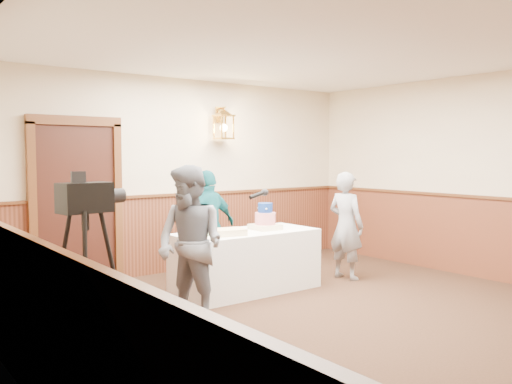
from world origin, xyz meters
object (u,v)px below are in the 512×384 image
(tv_camera_rig, at_px, (87,295))
(display_table, at_px, (246,261))
(sheet_cake_yellow, at_px, (229,232))
(baker, at_px, (346,226))
(assistant_p, at_px, (209,226))
(tiered_cake, at_px, (265,219))
(interviewer, at_px, (191,245))
(sheet_cake_green, at_px, (195,233))

(tv_camera_rig, bearing_deg, display_table, 22.39)
(sheet_cake_yellow, height_order, baker, baker)
(display_table, height_order, assistant_p, assistant_p)
(tiered_cake, height_order, tv_camera_rig, tv_camera_rig)
(tiered_cake, distance_m, interviewer, 1.65)
(sheet_cake_green, bearing_deg, display_table, -2.99)
(display_table, xyz_separation_m, sheet_cake_green, (-0.71, 0.04, 0.41))
(tv_camera_rig, bearing_deg, tiered_cake, 19.57)
(sheet_cake_yellow, xyz_separation_m, tv_camera_rig, (-2.20, -1.38, -0.11))
(sheet_cake_yellow, height_order, interviewer, interviewer)
(sheet_cake_green, height_order, assistant_p, assistant_p)
(sheet_cake_green, bearing_deg, interviewer, -123.92)
(sheet_cake_yellow, bearing_deg, tv_camera_rig, -147.92)
(baker, distance_m, tv_camera_rig, 4.22)
(baker, relative_size, assistant_p, 0.98)
(display_table, height_order, sheet_cake_green, sheet_cake_green)
(interviewer, height_order, baker, interviewer)
(sheet_cake_green, relative_size, baker, 0.20)
(sheet_cake_yellow, height_order, assistant_p, assistant_p)
(tiered_cake, xyz_separation_m, sheet_cake_green, (-1.00, 0.05, -0.10))
(assistant_p, bearing_deg, tv_camera_rig, 33.10)
(sheet_cake_yellow, xyz_separation_m, baker, (1.83, -0.15, -0.05))
(baker, distance_m, assistant_p, 1.87)
(assistant_p, bearing_deg, interviewer, 42.80)
(sheet_cake_green, xyz_separation_m, baker, (2.19, -0.32, -0.05))
(display_table, relative_size, tv_camera_rig, 1.20)
(baker, bearing_deg, sheet_cake_green, 74.60)
(sheet_cake_green, bearing_deg, assistant_p, 48.17)
(sheet_cake_yellow, relative_size, sheet_cake_green, 1.26)
(interviewer, bearing_deg, sheet_cake_yellow, 105.65)
(display_table, relative_size, assistant_p, 1.20)
(sheet_cake_green, xyz_separation_m, tv_camera_rig, (-1.85, -1.55, -0.11))
(tiered_cake, height_order, sheet_cake_yellow, tiered_cake)
(tiered_cake, bearing_deg, baker, -12.95)
(interviewer, distance_m, assistant_p, 1.82)
(sheet_cake_yellow, relative_size, tv_camera_rig, 0.25)
(tiered_cake, xyz_separation_m, tv_camera_rig, (-2.85, -1.50, -0.21))
(tiered_cake, distance_m, baker, 1.23)
(interviewer, bearing_deg, tiered_cake, 96.66)
(sheet_cake_yellow, bearing_deg, baker, -4.76)
(tiered_cake, bearing_deg, interviewer, -155.42)
(baker, bearing_deg, interviewer, 91.66)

